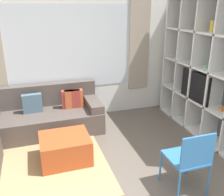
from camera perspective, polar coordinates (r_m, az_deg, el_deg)
The scene contains 7 objects.
wall_back at distance 5.00m, azimuth -9.38°, elevation 10.28°, with size 5.76×0.11×2.70m.
wall_right at distance 4.61m, azimuth 24.28°, elevation 7.82°, with size 0.07×4.21×2.70m, color white.
area_rug at distance 4.06m, azimuth -19.07°, elevation -13.73°, with size 2.31×2.20×0.01m, color tan.
shelving_unit at distance 4.60m, azimuth 21.34°, elevation 6.07°, with size 0.37×2.41×2.39m.
couch_main at distance 4.79m, azimuth -14.82°, elevation -3.94°, with size 2.02×0.90×0.82m.
ottoman at distance 3.87m, azimuth -10.66°, elevation -11.30°, with size 0.72×0.63×0.40m.
folding_chair at distance 3.19m, azimuth 17.42°, elevation -12.71°, with size 0.44×0.46×0.86m.
Camera 1 is at (-0.75, -1.83, 2.21)m, focal length 40.00 mm.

